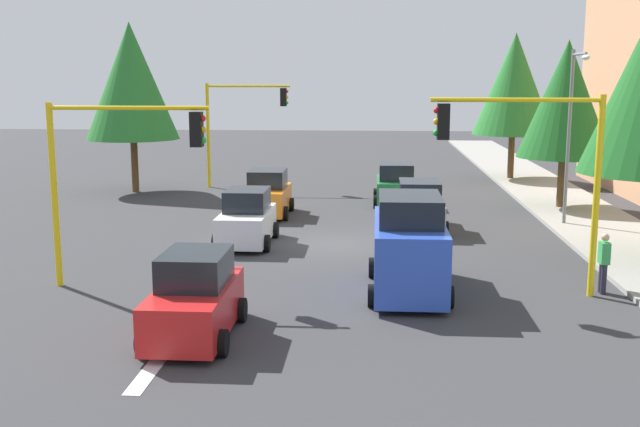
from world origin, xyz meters
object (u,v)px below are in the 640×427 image
object	(u,v)px
street_lamp_curbside	(572,119)
tree_roadside_mid	(566,99)
traffic_signal_near_right	(117,157)
car_green	(396,186)
car_orange	(267,195)
traffic_signal_near_left	(529,154)
car_red	(195,299)
delivery_van_blue	(409,247)
tree_roadside_far	(514,84)
car_silver	(419,208)
traffic_signal_far_right	(241,114)
car_white	(247,220)
pedestrian_crossing	(604,261)
tree_opposite_side	(131,81)

from	to	relation	value
street_lamp_curbside	tree_roadside_mid	bearing A→B (deg)	169.67
traffic_signal_near_right	street_lamp_curbside	size ratio (longest dim) A/B	0.75
traffic_signal_near_right	car_green	world-z (taller)	traffic_signal_near_right
car_orange	street_lamp_curbside	bearing A→B (deg)	80.53
traffic_signal_near_left	car_red	xyz separation A→B (m)	(4.02, -8.22, -3.00)
tree_roadside_mid	delivery_van_blue	size ratio (longest dim) A/B	1.58
traffic_signal_near_left	delivery_van_blue	bearing A→B (deg)	-90.58
traffic_signal_near_right	street_lamp_curbside	xyz separation A→B (m)	(-9.61, 14.83, 0.62)
tree_roadside_far	car_silver	size ratio (longest dim) A/B	2.10
street_lamp_curbside	car_red	size ratio (longest dim) A/B	1.85
traffic_signal_far_right	tree_roadside_far	bearing A→B (deg)	104.75
traffic_signal_far_right	tree_roadside_mid	bearing A→B (deg)	69.07
car_white	car_silver	distance (m)	6.99
traffic_signal_near_right	traffic_signal_near_left	world-z (taller)	traffic_signal_near_left
car_white	car_red	size ratio (longest dim) A/B	1.00
car_silver	traffic_signal_near_left	bearing A→B (deg)	14.94
traffic_signal_near_left	car_white	world-z (taller)	traffic_signal_near_left
delivery_van_blue	car_silver	bearing A→B (deg)	174.86
street_lamp_curbside	pedestrian_crossing	size ratio (longest dim) A/B	4.12
tree_roadside_far	traffic_signal_near_right	bearing A→B (deg)	-32.22
street_lamp_curbside	pedestrian_crossing	xyz separation A→B (m)	(9.32, -1.30, -3.44)
car_silver	pedestrian_crossing	size ratio (longest dim) A/B	2.37
tree_opposite_side	pedestrian_crossing	size ratio (longest dim) A/B	5.14
car_red	car_green	size ratio (longest dim) A/B	1.05
traffic_signal_near_right	street_lamp_curbside	world-z (taller)	street_lamp_curbside
tree_roadside_far	delivery_van_blue	xyz separation A→B (m)	(23.97, -6.99, -4.29)
street_lamp_curbside	tree_roadside_mid	size ratio (longest dim) A/B	0.92
car_green	car_orange	bearing A→B (deg)	-60.49
traffic_signal_near_right	car_orange	world-z (taller)	traffic_signal_near_right
traffic_signal_far_right	pedestrian_crossing	xyz separation A→B (m)	(19.71, 13.59, -3.08)
car_red	pedestrian_crossing	world-z (taller)	car_red
delivery_van_blue	street_lamp_curbside	bearing A→B (deg)	145.08
delivery_van_blue	car_white	world-z (taller)	delivery_van_blue
car_white	car_green	xyz separation A→B (m)	(-9.00, 5.58, 0.00)
tree_roadside_far	car_green	distance (m)	12.38
delivery_van_blue	pedestrian_crossing	bearing A→B (deg)	92.80
delivery_van_blue	car_white	distance (m)	8.05
pedestrian_crossing	traffic_signal_near_right	bearing A→B (deg)	-88.75
car_red	car_white	bearing A→B (deg)	-177.30
traffic_signal_far_right	car_green	world-z (taller)	traffic_signal_far_right
traffic_signal_far_right	car_red	xyz separation A→B (m)	(24.02, 3.14, -3.10)
traffic_signal_near_left	car_silver	size ratio (longest dim) A/B	1.36
car_red	street_lamp_curbside	bearing A→B (deg)	139.23
traffic_signal_near_left	pedestrian_crossing	distance (m)	3.73
traffic_signal_far_right	car_orange	xyz separation A→B (m)	(8.34, 2.60, -3.09)
traffic_signal_near_left	tree_roadside_far	bearing A→B (deg)	170.93
tree_roadside_mid	car_red	bearing A→B (deg)	-34.86
street_lamp_curbside	tree_roadside_far	world-z (taller)	tree_roadside_far
tree_opposite_side	car_orange	world-z (taller)	tree_opposite_side
car_red	tree_roadside_far	bearing A→B (deg)	156.73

